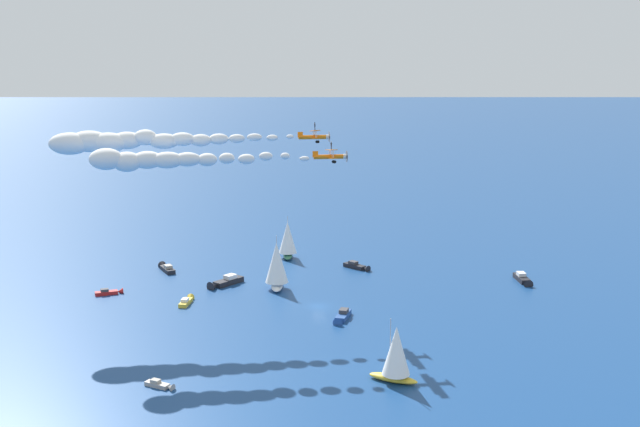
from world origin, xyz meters
TOP-DOWN VIEW (x-y plane):
  - ground_plane at (0.00, 0.00)m, footprint 2000.00×2000.00m
  - sailboat_near_centre at (-40.21, -7.99)m, footprint 8.59×4.84m
  - motorboat_far_port at (-29.50, 9.84)m, footprint 6.58×6.74m
  - motorboat_far_stbd at (-8.74, -46.40)m, footprint 3.56×6.23m
  - sailboat_inshore at (38.72, 12.38)m, footprint 6.09×8.49m
  - motorboat_offshore at (8.44, 4.67)m, footprint 8.03×4.01m
  - motorboat_trailing at (-15.32, -21.77)m, footprint 8.97×8.01m
  - motorboat_ahead at (-17.70, 48.09)m, footprint 8.60×2.70m
  - motorboat_mid_cluster at (40.71, -25.37)m, footprint 3.56×5.25m
  - motorboat_outer_ring_a at (-2.31, -28.30)m, footprint 6.61×2.50m
  - motorboat_outer_ring_b at (-28.11, -37.64)m, footprint 7.94×5.52m
  - sailboat_outer_ring_c at (-12.75, -9.48)m, footprint 9.52×5.33m
  - biplane_lead at (-7.02, -0.74)m, footprint 7.46×6.94m
  - wingwalker_lead at (-7.26, -0.77)m, footprint 0.93×0.26m
  - smoke_trail_lead at (-0.89, -40.39)m, footprint 11.14×49.56m
  - biplane_wingman at (6.73, 2.47)m, footprint 7.46×6.94m
  - wingwalker_wingman at (6.49, 2.45)m, footprint 1.50×0.31m
  - smoke_trail_wingman at (11.79, -31.23)m, footprint 9.43×41.37m

SIDE VIEW (x-z plane):
  - ground_plane at x=0.00m, z-range 0.00..0.00m
  - motorboat_mid_cluster at x=40.71m, z-range -0.35..1.16m
  - motorboat_far_stbd at x=-8.74m, z-range -0.41..1.35m
  - motorboat_outer_ring_a at x=-2.31m, z-range -0.43..1.44m
  - motorboat_far_port at x=-29.50m, z-range -0.50..1.67m
  - motorboat_offshore at x=8.44m, z-range -0.52..1.74m
  - motorboat_outer_ring_b at x=-28.11m, z-range -0.53..1.77m
  - motorboat_ahead at x=-17.70m, z-range -0.57..1.90m
  - motorboat_trailing at x=-15.32m, z-range -0.64..2.14m
  - sailboat_inshore at x=38.72m, z-range -0.47..10.24m
  - sailboat_near_centre at x=-40.21m, z-range -0.48..10.50m
  - sailboat_outer_ring_c at x=-12.75m, z-range -0.53..11.67m
  - smoke_trail_wingman at x=11.79m, z-range 30.32..35.41m
  - biplane_wingman at x=6.73m, z-range 31.11..34.75m
  - smoke_trail_lead at x=-0.89m, z-range 32.30..37.66m
  - wingwalker_wingman at x=6.49m, z-range 34.31..35.84m
  - biplane_lead at x=-7.02m, z-range 33.52..37.16m
  - wingwalker_lead at x=-7.26m, z-range 36.63..38.41m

